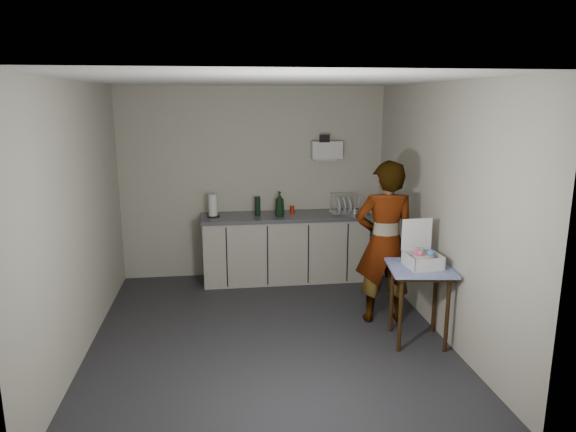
{
  "coord_description": "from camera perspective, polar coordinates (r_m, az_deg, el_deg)",
  "views": [
    {
      "loc": [
        -0.45,
        -4.98,
        2.42
      ],
      "look_at": [
        0.27,
        0.45,
        1.18
      ],
      "focal_mm": 32.0,
      "sensor_mm": 36.0,
      "label": 1
    }
  ],
  "objects": [
    {
      "name": "ground",
      "position": [
        5.56,
        -2.23,
        -13.04
      ],
      "size": [
        4.0,
        4.0,
        0.0
      ],
      "primitive_type": "plane",
      "color": "#2B2B30",
      "rests_on": "ground"
    },
    {
      "name": "wall_back",
      "position": [
        7.07,
        -3.83,
        3.66
      ],
      "size": [
        3.6,
        0.02,
        2.6
      ],
      "primitive_type": "cube",
      "color": "beige",
      "rests_on": "ground"
    },
    {
      "name": "wall_right",
      "position": [
        5.57,
        16.29,
        0.68
      ],
      "size": [
        0.02,
        4.0,
        2.6
      ],
      "primitive_type": "cube",
      "color": "beige",
      "rests_on": "ground"
    },
    {
      "name": "wall_left",
      "position": [
        5.28,
        -22.09,
        -0.41
      ],
      "size": [
        0.02,
        4.0,
        2.6
      ],
      "primitive_type": "cube",
      "color": "beige",
      "rests_on": "ground"
    },
    {
      "name": "ceiling",
      "position": [
        5.0,
        -2.5,
        14.79
      ],
      "size": [
        3.6,
        4.0,
        0.01
      ],
      "primitive_type": "cube",
      "color": "white",
      "rests_on": "wall_back"
    },
    {
      "name": "kitchen_counter",
      "position": [
        7.02,
        -0.31,
        -3.69
      ],
      "size": [
        2.24,
        0.62,
        0.91
      ],
      "color": "black",
      "rests_on": "ground"
    },
    {
      "name": "wall_shelf",
      "position": [
        7.08,
        4.31,
        7.31
      ],
      "size": [
        0.42,
        0.18,
        0.37
      ],
      "color": "white",
      "rests_on": "ground"
    },
    {
      "name": "side_table",
      "position": [
        5.32,
        14.45,
        -6.53
      ],
      "size": [
        0.7,
        0.7,
        0.8
      ],
      "rotation": [
        0.0,
        0.0,
        -0.14
      ],
      "color": "#311D0B",
      "rests_on": "ground"
    },
    {
      "name": "standing_man",
      "position": [
        5.68,
        10.7,
        -2.93
      ],
      "size": [
        0.7,
        0.49,
        1.8
      ],
      "primitive_type": "imported",
      "rotation": [
        0.0,
        0.0,
        3.05
      ],
      "color": "#B2A593",
      "rests_on": "ground"
    },
    {
      "name": "soap_bottle",
      "position": [
        6.76,
        -0.93,
        1.34
      ],
      "size": [
        0.15,
        0.15,
        0.33
      ],
      "primitive_type": "imported",
      "rotation": [
        0.0,
        0.0,
        0.14
      ],
      "color": "black",
      "rests_on": "kitchen_counter"
    },
    {
      "name": "soda_can",
      "position": [
        6.92,
        0.47,
        0.69
      ],
      "size": [
        0.06,
        0.06,
        0.12
      ],
      "primitive_type": "cylinder",
      "color": "red",
      "rests_on": "kitchen_counter"
    },
    {
      "name": "dark_bottle",
      "position": [
        6.82,
        -3.39,
        1.11
      ],
      "size": [
        0.08,
        0.08,
        0.26
      ],
      "primitive_type": "cylinder",
      "color": "black",
      "rests_on": "kitchen_counter"
    },
    {
      "name": "paper_towel",
      "position": [
        6.82,
        -8.35,
        1.11
      ],
      "size": [
        0.17,
        0.17,
        0.3
      ],
      "color": "black",
      "rests_on": "kitchen_counter"
    },
    {
      "name": "dish_rack",
      "position": [
        7.0,
        6.27,
        0.77
      ],
      "size": [
        0.38,
        0.29,
        0.27
      ],
      "color": "white",
      "rests_on": "kitchen_counter"
    },
    {
      "name": "bakery_box",
      "position": [
        5.28,
        14.67,
        -4.37
      ],
      "size": [
        0.35,
        0.36,
        0.45
      ],
      "rotation": [
        0.0,
        0.0,
        0.07
      ],
      "color": "white",
      "rests_on": "side_table"
    }
  ]
}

